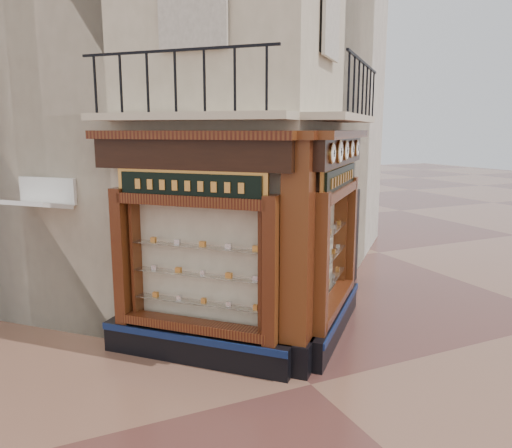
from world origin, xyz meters
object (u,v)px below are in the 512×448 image
signboard_right (340,178)px  clock_b (339,152)px  clock_a (332,153)px  clock_d (351,149)px  corner_pilaster (297,259)px  clock_c (346,150)px  awning (42,341)px  signboard_left (189,185)px  clock_e (357,148)px

signboard_right → clock_b: bearing=-170.9°
signboard_right → clock_a: bearing=-175.2°
clock_b → clock_d: clock_b is taller
clock_a → corner_pilaster: bearing=135.5°
clock_c → awning: size_ratio=0.28×
signboard_left → signboard_right: (2.92, 0.00, 0.00)m
clock_d → awning: clock_d is taller
corner_pilaster → clock_b: size_ratio=9.88×
clock_a → clock_d: size_ratio=1.02×
clock_a → clock_d: bearing=0.0°
awning → signboard_right: signboard_right is taller
clock_c → clock_a: bearing=-180.0°
corner_pilaster → clock_b: bearing=-21.9°
corner_pilaster → signboard_right: (1.46, 1.01, 1.15)m
clock_d → clock_c: bearing=180.0°
clock_a → clock_b: 0.63m
clock_b → clock_c: bearing=0.0°
clock_e → awning: clock_e is taller
awning → corner_pilaster: bearing=-174.2°
clock_e → signboard_right: bearing=174.6°
clock_b → signboard_left: bearing=122.3°
clock_a → awning: (-4.44, 3.12, -3.62)m
clock_c → awning: bearing=112.0°
clock_c → clock_e: 1.27m
clock_c → signboard_left: 2.99m
clock_a → signboard_left: size_ratio=0.17×
clock_e → clock_b: bearing=-180.0°
clock_e → signboard_right: (-0.91, -0.75, -0.52)m
signboard_left → clock_c: bearing=-137.7°
clock_c → clock_d: clock_c is taller
clock_b → awning: size_ratio=0.31×
clock_a → clock_e: clock_e is taller
clock_b → signboard_right: clock_b is taller
clock_b → corner_pilaster: bearing=158.1°
corner_pilaster → clock_a: size_ratio=11.77×
corner_pilaster → signboard_right: bearing=-10.2°
clock_a → clock_b: (0.44, 0.44, -0.00)m
clock_d → awning: 7.03m
clock_b → signboard_right: bearing=9.1°
signboard_left → signboard_right: 2.92m
clock_e → signboard_left: 3.94m
clock_e → clock_a: bearing=-180.0°
corner_pilaster → clock_a: bearing=-44.5°
clock_e → awning: bearing=122.7°
corner_pilaster → clock_d: 2.86m
clock_b → clock_c: size_ratio=1.12×
clock_d → awning: (-5.75, 1.81, -3.62)m
corner_pilaster → clock_d: bearing=-10.6°
signboard_left → signboard_right: size_ratio=0.93×
clock_a → signboard_right: (0.85, 1.01, -0.52)m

